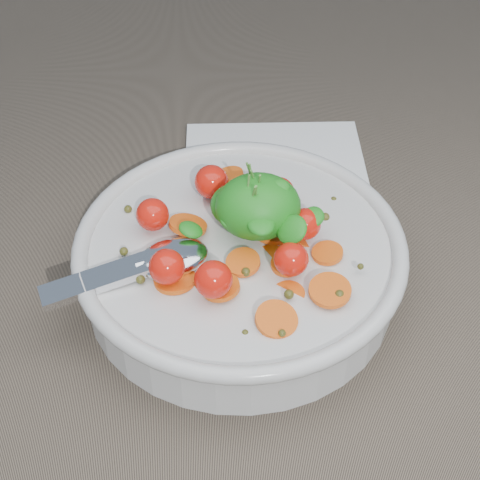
{
  "coord_description": "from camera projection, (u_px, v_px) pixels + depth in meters",
  "views": [
    {
      "loc": [
        -0.04,
        -0.42,
        0.46
      ],
      "look_at": [
        -0.01,
        0.0,
        0.05
      ],
      "focal_mm": 55.0,
      "sensor_mm": 36.0,
      "label": 1
    }
  ],
  "objects": [
    {
      "name": "ground",
      "position": [
        251.0,
        288.0,
        0.62
      ],
      "size": [
        6.0,
        6.0,
        0.0
      ],
      "primitive_type": "plane",
      "color": "#716251",
      "rests_on": "ground"
    },
    {
      "name": "bowl",
      "position": [
        240.0,
        260.0,
        0.6
      ],
      "size": [
        0.29,
        0.27,
        0.11
      ],
      "color": "silver",
      "rests_on": "ground"
    },
    {
      "name": "napkin",
      "position": [
        275.0,
        171.0,
        0.73
      ],
      "size": [
        0.18,
        0.16,
        0.01
      ],
      "primitive_type": "cube",
      "rotation": [
        0.0,
        0.0,
        -0.03
      ],
      "color": "white",
      "rests_on": "ground"
    }
  ]
}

